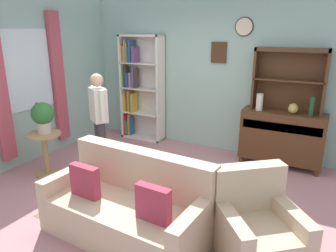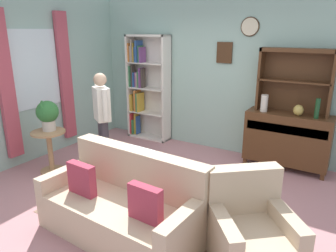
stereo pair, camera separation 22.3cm
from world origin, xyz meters
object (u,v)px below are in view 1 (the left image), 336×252
at_px(sideboard_hutch, 290,71).
at_px(armchair_floral, 257,231).
at_px(vase_round, 293,109).
at_px(person_reading, 99,116).
at_px(sideboard, 282,136).
at_px(potted_plant_large, 42,115).
at_px(book_stack, 160,174).
at_px(bottle_wine, 312,106).
at_px(bookshelf, 139,87).
at_px(vase_tall, 260,102).
at_px(plant_stand, 45,149).
at_px(coffee_table, 155,177).
at_px(couch_floral, 128,208).

relative_size(sideboard_hutch, armchair_floral, 1.02).
bearing_deg(armchair_floral, vase_round, 91.15).
bearing_deg(vase_round, person_reading, -150.51).
relative_size(sideboard, potted_plant_large, 2.76).
relative_size(sideboard_hutch, vase_round, 6.47).
bearing_deg(book_stack, armchair_floral, -15.19).
relative_size(armchair_floral, potted_plant_large, 2.29).
bearing_deg(vase_round, sideboard, 152.83).
relative_size(sideboard, bottle_wine, 4.28).
xyz_separation_m(bookshelf, sideboard_hutch, (2.85, 0.03, 0.49)).
xyz_separation_m(sideboard, vase_tall, (-0.39, -0.08, 0.55)).
xyz_separation_m(sideboard, plant_stand, (-3.15, -2.11, -0.09)).
bearing_deg(sideboard, armchair_floral, -85.85).
relative_size(armchair_floral, coffee_table, 1.35).
distance_m(armchair_floral, potted_plant_large, 3.44).
distance_m(couch_floral, person_reading, 1.90).
xyz_separation_m(couch_floral, plant_stand, (-2.00, 0.64, 0.10)).
bearing_deg(couch_floral, vase_tall, 74.17).
xyz_separation_m(sideboard, couch_floral, (-1.15, -2.75, -0.20)).
distance_m(vase_tall, vase_round, 0.52).
distance_m(sideboard, vase_tall, 0.68).
bearing_deg(couch_floral, bookshelf, 121.10).
bearing_deg(armchair_floral, plant_stand, 174.09).
height_order(sideboard, couch_floral, sideboard).
bearing_deg(couch_floral, armchair_floral, 12.60).
height_order(sideboard, armchair_floral, sideboard).
distance_m(sideboard, person_reading, 2.98).
relative_size(bookshelf, sideboard, 1.62).
relative_size(vase_tall, bottle_wine, 0.90).
bearing_deg(coffee_table, couch_floral, -82.94).
distance_m(couch_floral, armchair_floral, 1.36).
bearing_deg(person_reading, coffee_table, -19.56).
height_order(couch_floral, potted_plant_large, potted_plant_large).
distance_m(bottle_wine, potted_plant_large, 4.08).
relative_size(sideboard_hutch, vase_tall, 4.01).
relative_size(potted_plant_large, person_reading, 0.30).
relative_size(vase_tall, armchair_floral, 0.25).
relative_size(vase_tall, vase_round, 1.61).
xyz_separation_m(vase_round, person_reading, (-2.64, -1.49, -0.10)).
relative_size(vase_tall, book_stack, 1.20).
relative_size(bookshelf, armchair_floral, 1.95).
bearing_deg(potted_plant_large, bottle_wine, 28.93).
bearing_deg(couch_floral, sideboard_hutch, 68.13).
bearing_deg(couch_floral, person_reading, 138.97).
xyz_separation_m(sideboard_hutch, bottle_wine, (0.39, -0.20, -0.49)).
height_order(couch_floral, plant_stand, couch_floral).
distance_m(sideboard_hutch, book_stack, 2.71).
height_order(couch_floral, coffee_table, couch_floral).
bearing_deg(couch_floral, bottle_wine, 59.97).
xyz_separation_m(vase_round, couch_floral, (-1.28, -2.68, -0.69)).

